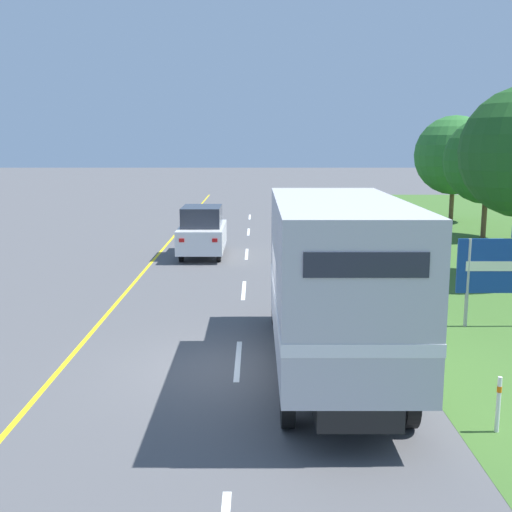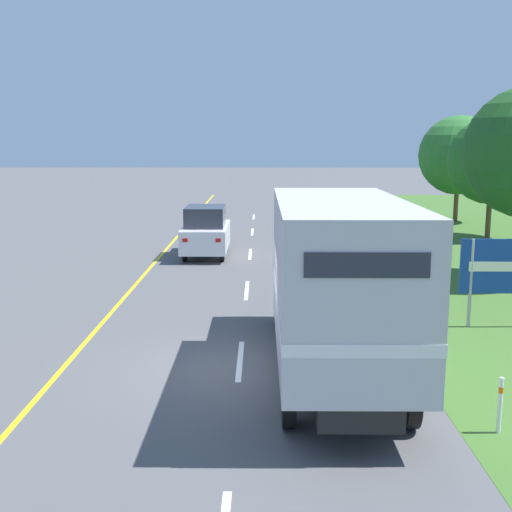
{
  "view_description": "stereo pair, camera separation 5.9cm",
  "coord_description": "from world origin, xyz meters",
  "px_view_note": "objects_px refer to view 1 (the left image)",
  "views": [
    {
      "loc": [
        0.39,
        -12.74,
        4.71
      ],
      "look_at": [
        0.3,
        6.65,
        1.2
      ],
      "focal_mm": 45.0,
      "sensor_mm": 36.0,
      "label": 1
    },
    {
      "loc": [
        0.45,
        -12.74,
        4.71
      ],
      "look_at": [
        0.3,
        6.65,
        1.2
      ],
      "focal_mm": 45.0,
      "sensor_mm": 36.0,
      "label": 2
    }
  ],
  "objects_px": {
    "horse_trailer_truck": "(336,278)",
    "roadside_tree_far": "(458,155)",
    "lead_car_white": "(205,231)",
    "highway_sign": "(500,267)",
    "roadside_tree_mid": "(491,160)",
    "delineator_post": "(502,403)"
  },
  "relations": [
    {
      "from": "horse_trailer_truck",
      "to": "roadside_tree_far",
      "type": "relative_size",
      "value": 1.33
    },
    {
      "from": "roadside_tree_far",
      "to": "delineator_post",
      "type": "relative_size",
      "value": 6.46
    },
    {
      "from": "lead_car_white",
      "to": "highway_sign",
      "type": "distance_m",
      "value": 13.1
    },
    {
      "from": "highway_sign",
      "to": "roadside_tree_mid",
      "type": "xyz_separation_m",
      "value": [
        5.05,
        15.23,
        2.2
      ]
    },
    {
      "from": "horse_trailer_truck",
      "to": "highway_sign",
      "type": "xyz_separation_m",
      "value": [
        4.57,
        3.42,
        -0.46
      ]
    },
    {
      "from": "roadside_tree_far",
      "to": "delineator_post",
      "type": "distance_m",
      "value": 28.9
    },
    {
      "from": "highway_sign",
      "to": "roadside_tree_mid",
      "type": "height_order",
      "value": "roadside_tree_mid"
    },
    {
      "from": "horse_trailer_truck",
      "to": "delineator_post",
      "type": "relative_size",
      "value": 8.58
    },
    {
      "from": "lead_car_white",
      "to": "roadside_tree_mid",
      "type": "xyz_separation_m",
      "value": [
        13.34,
        5.11,
        2.72
      ]
    },
    {
      "from": "highway_sign",
      "to": "roadside_tree_far",
      "type": "xyz_separation_m",
      "value": [
        5.39,
        21.65,
        2.3
      ]
    },
    {
      "from": "roadside_tree_mid",
      "to": "roadside_tree_far",
      "type": "height_order",
      "value": "roadside_tree_far"
    },
    {
      "from": "horse_trailer_truck",
      "to": "roadside_tree_far",
      "type": "xyz_separation_m",
      "value": [
        9.95,
        25.07,
        1.84
      ]
    },
    {
      "from": "lead_car_white",
      "to": "roadside_tree_mid",
      "type": "distance_m",
      "value": 14.54
    },
    {
      "from": "lead_car_white",
      "to": "highway_sign",
      "type": "xyz_separation_m",
      "value": [
        8.29,
        -10.12,
        0.53
      ]
    },
    {
      "from": "lead_car_white",
      "to": "delineator_post",
      "type": "xyz_separation_m",
      "value": [
        6.14,
        -16.18,
        -0.52
      ]
    },
    {
      "from": "roadside_tree_mid",
      "to": "roadside_tree_far",
      "type": "xyz_separation_m",
      "value": [
        0.34,
        6.41,
        0.1
      ]
    },
    {
      "from": "lead_car_white",
      "to": "highway_sign",
      "type": "height_order",
      "value": "highway_sign"
    },
    {
      "from": "roadside_tree_mid",
      "to": "roadside_tree_far",
      "type": "distance_m",
      "value": 6.42
    },
    {
      "from": "horse_trailer_truck",
      "to": "lead_car_white",
      "type": "bearing_deg",
      "value": 105.37
    },
    {
      "from": "horse_trailer_truck",
      "to": "delineator_post",
      "type": "height_order",
      "value": "horse_trailer_truck"
    },
    {
      "from": "horse_trailer_truck",
      "to": "delineator_post",
      "type": "xyz_separation_m",
      "value": [
        2.42,
        -2.63,
        -1.51
      ]
    },
    {
      "from": "horse_trailer_truck",
      "to": "lead_car_white",
      "type": "xyz_separation_m",
      "value": [
        -3.72,
        13.54,
        -0.99
      ]
    }
  ]
}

